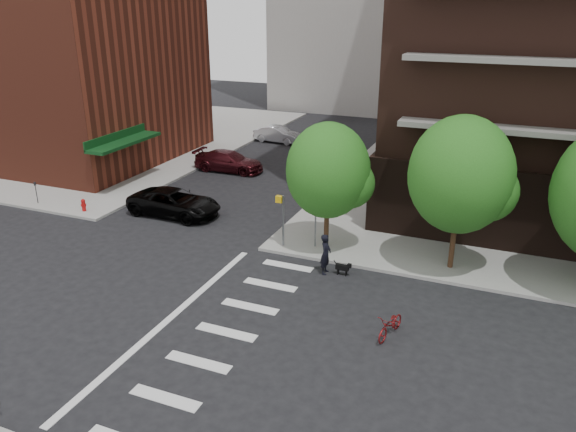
{
  "coord_description": "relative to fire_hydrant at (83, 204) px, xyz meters",
  "views": [
    {
      "loc": [
        11.98,
        -15.66,
        11.66
      ],
      "look_at": [
        3.0,
        6.0,
        2.5
      ],
      "focal_mm": 35.0,
      "sensor_mm": 36.0,
      "label": 1
    }
  ],
  "objects": [
    {
      "name": "parked_car_maroon",
      "position": [
        3.72,
        10.73,
        0.18
      ],
      "size": [
        2.16,
        5.08,
        1.46
      ],
      "primitive_type": "imported",
      "rotation": [
        0.0,
        0.0,
        1.59
      ],
      "color": "#3E1015",
      "rests_on": "ground"
    },
    {
      "name": "parking_meter",
      "position": [
        -3.5,
        -0.0,
        0.41
      ],
      "size": [
        0.1,
        0.08,
        1.32
      ],
      "color": "black",
      "rests_on": "sidewalk_nw"
    },
    {
      "name": "sidewalk_nw",
      "position": [
        -14.0,
        15.7,
        -0.48
      ],
      "size": [
        31.0,
        33.0,
        0.15
      ],
      "primitive_type": "cube",
      "color": "gray",
      "rests_on": "ground"
    },
    {
      "name": "ground",
      "position": [
        10.5,
        -7.8,
        -0.55
      ],
      "size": [
        120.0,
        120.0,
        0.0
      ],
      "primitive_type": "plane",
      "color": "black",
      "rests_on": "ground"
    },
    {
      "name": "parked_car_silver",
      "position": [
        3.57,
        19.94,
        0.14
      ],
      "size": [
        1.77,
        4.3,
        1.39
      ],
      "primitive_type": "imported",
      "rotation": [
        0.0,
        0.0,
        1.5
      ],
      "color": "#B8BAC0",
      "rests_on": "ground"
    },
    {
      "name": "crosswalk",
      "position": [
        12.71,
        -7.8,
        -0.55
      ],
      "size": [
        3.85,
        13.0,
        0.01
      ],
      "color": "silver",
      "rests_on": "ground"
    },
    {
      "name": "fire_hydrant",
      "position": [
        0.0,
        0.0,
        0.0
      ],
      "size": [
        0.24,
        0.24,
        0.73
      ],
      "color": "#A50C0C",
      "rests_on": "sidewalk_nw"
    },
    {
      "name": "scooter",
      "position": [
        19.19,
        -5.69,
        -0.08
      ],
      "size": [
        1.02,
        1.88,
        0.94
      ],
      "primitive_type": "imported",
      "rotation": [
        0.0,
        0.0,
        -0.24
      ],
      "color": "maroon",
      "rests_on": "ground"
    },
    {
      "name": "dog_walker",
      "position": [
        15.33,
        -1.8,
        0.39
      ],
      "size": [
        0.7,
        0.47,
        1.89
      ],
      "primitive_type": "imported",
      "rotation": [
        0.0,
        0.0,
        1.6
      ],
      "color": "black",
      "rests_on": "ground"
    },
    {
      "name": "pedestrian_signal",
      "position": [
        12.82,
        0.12,
        1.3
      ],
      "size": [
        2.18,
        0.67,
        2.6
      ],
      "color": "slate",
      "rests_on": "sidewalk_ne"
    },
    {
      "name": "midrise_nw",
      "position": [
        -11.5,
        10.2,
        9.6
      ],
      "size": [
        21.4,
        15.5,
        20.0
      ],
      "color": "maroon",
      "rests_on": "sidewalk_nw"
    },
    {
      "name": "tree_a",
      "position": [
        14.5,
        0.7,
        3.49
      ],
      "size": [
        4.0,
        4.0,
        5.9
      ],
      "color": "#301E11",
      "rests_on": "sidewalk_ne"
    },
    {
      "name": "dog",
      "position": [
        16.13,
        -1.68,
        -0.17
      ],
      "size": [
        0.72,
        0.21,
        0.61
      ],
      "rotation": [
        0.0,
        0.0,
        -0.02
      ],
      "color": "black",
      "rests_on": "ground"
    },
    {
      "name": "parked_car_black",
      "position": [
        5.0,
        1.79,
        0.2
      ],
      "size": [
        2.61,
        5.45,
        1.5
      ],
      "primitive_type": "imported",
      "rotation": [
        0.0,
        0.0,
        1.55
      ],
      "color": "black",
      "rests_on": "ground"
    },
    {
      "name": "tree_b",
      "position": [
        20.5,
        0.7,
        3.99
      ],
      "size": [
        4.5,
        4.5,
        6.65
      ],
      "color": "#301E11",
      "rests_on": "sidewalk_ne"
    }
  ]
}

